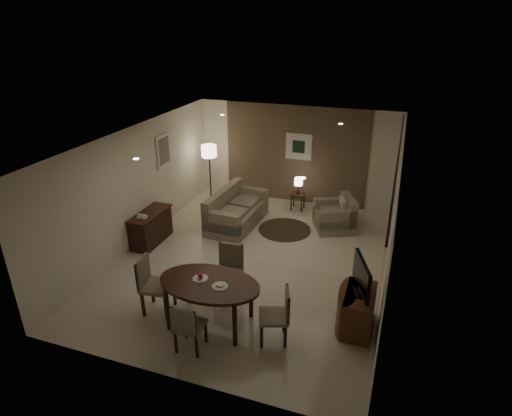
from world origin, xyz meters
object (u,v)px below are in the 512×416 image
at_px(tv_cabinet, 359,311).
at_px(armchair, 334,213).
at_px(chair_right, 273,316).
at_px(console_desk, 151,227).
at_px(chair_near, 190,325).
at_px(sofa, 237,209).
at_px(dining_table, 210,303).
at_px(side_table, 298,202).
at_px(chair_far, 227,274).
at_px(floor_lamp, 210,174).
at_px(chair_left, 158,285).

bearing_deg(tv_cabinet, armchair, 105.78).
bearing_deg(chair_right, console_desk, -140.63).
height_order(chair_near, sofa, sofa).
relative_size(dining_table, side_table, 3.80).
height_order(chair_far, chair_right, chair_far).
distance_m(side_table, floor_lamp, 2.54).
bearing_deg(dining_table, floor_lamp, 114.47).
height_order(console_desk, chair_left, chair_left).
bearing_deg(side_table, floor_lamp, -174.03).
bearing_deg(chair_right, armchair, 157.77).
bearing_deg(side_table, tv_cabinet, -64.13).
height_order(chair_near, floor_lamp, floor_lamp).
bearing_deg(armchair, dining_table, -41.51).
relative_size(console_desk, side_table, 2.62).
relative_size(dining_table, chair_right, 1.85).
distance_m(tv_cabinet, dining_table, 2.49).
height_order(tv_cabinet, side_table, tv_cabinet).
xyz_separation_m(sofa, armchair, (2.34, 0.60, -0.03)).
height_order(console_desk, floor_lamp, floor_lamp).
xyz_separation_m(console_desk, floor_lamp, (0.29, 2.65, 0.44)).
height_order(tv_cabinet, chair_near, chair_near).
height_order(chair_right, sofa, chair_right).
height_order(dining_table, floor_lamp, floor_lamp).
bearing_deg(tv_cabinet, chair_near, -151.11).
bearing_deg(side_table, chair_near, -92.98).
xyz_separation_m(chair_far, chair_right, (1.14, -0.84, -0.04)).
relative_size(chair_far, chair_right, 1.08).
distance_m(armchair, floor_lamp, 3.65).
bearing_deg(console_desk, chair_far, -29.45).
bearing_deg(chair_near, chair_left, -36.14).
xyz_separation_m(dining_table, floor_lamp, (-2.20, 4.83, 0.41)).
bearing_deg(floor_lamp, chair_left, -76.14).
xyz_separation_m(side_table, floor_lamp, (-2.46, -0.26, 0.59)).
bearing_deg(floor_lamp, chair_far, -61.59).
height_order(chair_near, chair_right, chair_right).
bearing_deg(sofa, floor_lamp, 50.54).
height_order(armchair, floor_lamp, floor_lamp).
bearing_deg(floor_lamp, dining_table, -65.53).
bearing_deg(sofa, side_table, -36.57).
xyz_separation_m(sofa, floor_lamp, (-1.25, 1.17, 0.37)).
distance_m(tv_cabinet, side_table, 4.90).
bearing_deg(chair_left, side_table, -22.89).
relative_size(tv_cabinet, chair_right, 0.96).
bearing_deg(sofa, chair_far, -158.16).
height_order(armchair, side_table, armchair).
xyz_separation_m(console_desk, sofa, (1.54, 1.48, 0.07)).
bearing_deg(chair_left, dining_table, -99.52).
distance_m(sofa, floor_lamp, 1.75).
distance_m(tv_cabinet, chair_left, 3.48).
height_order(dining_table, chair_far, chair_far).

